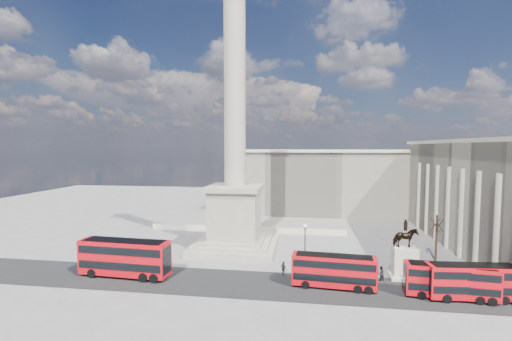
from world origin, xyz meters
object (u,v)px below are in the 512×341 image
Objects in this scene: red_bus_a at (125,258)px; victorian_lamp at (305,241)px; pedestrian_crossing at (283,269)px; nelsons_column at (235,173)px; red_bus_b at (334,271)px; pedestrian_walking at (422,269)px; equestrian_statue at (405,258)px; red_bus_c at (451,281)px; pedestrian_standing at (381,273)px; red_bus_d at (474,281)px.

red_bus_a is 2.00× the size of victorian_lamp.
red_bus_a is at bearing 50.73° from pedestrian_crossing.
nelsons_column is 23.85m from red_bus_b.
nelsons_column reaches higher than pedestrian_walking.
equestrian_statue is 3.49m from pedestrian_walking.
victorian_lamp reaches higher than pedestrian_walking.
pedestrian_crossing is (-19.38, 4.38, -1.12)m from red_bus_c.
red_bus_b is at bearing 1.26° from pedestrian_standing.
red_bus_c is at bearing -151.22° from pedestrian_crossing.
pedestrian_standing is at bearing 152.04° from red_bus_c.
nelsons_column is 36.26m from red_bus_d.
red_bus_a is at bearing -176.33° from red_bus_c.
red_bus_d reaches higher than pedestrian_standing.
pedestrian_standing is at bearing -179.11° from pedestrian_walking.
equestrian_statue is (12.99, -2.97, -0.90)m from victorian_lamp.
pedestrian_crossing is (20.93, 3.40, -1.65)m from red_bus_a.
equestrian_statue is (9.44, 4.37, 0.59)m from red_bus_b.
pedestrian_standing is (9.79, -4.15, -2.68)m from victorian_lamp.
nelsons_column is 18.87m from pedestrian_crossing.
red_bus_b is at bearing 171.18° from red_bus_d.
red_bus_a is 27.35m from red_bus_b.
nelsons_column is 27.26m from pedestrian_standing.
red_bus_b is 10.42m from equestrian_statue.
red_bus_d is (2.40, -0.01, 0.07)m from red_bus_c.
equestrian_statue reaches higher than pedestrian_walking.
pedestrian_standing is at bearing -138.49° from pedestrian_crossing.
red_bus_c is 7.03m from pedestrian_walking.
red_bus_a is at bearing -20.09° from pedestrian_standing.
nelsons_column is at bearing -53.87° from pedestrian_standing.
red_bus_d is at bearing -27.31° from nelsons_column.
nelsons_column is at bearing 54.53° from red_bus_a.
pedestrian_crossing is at bearing 165.51° from pedestrian_walking.
red_bus_d is (42.71, -0.99, -0.46)m from red_bus_a.
nelsons_column is at bearing 157.43° from equestrian_statue.
red_bus_d is at bearing 0.00° from red_bus_b.
equestrian_statue is 4.15× the size of pedestrian_standing.
red_bus_a is 6.52× the size of pedestrian_crossing.
pedestrian_crossing is at bearing 157.95° from red_bus_b.
red_bus_c is (12.97, -1.18, -0.08)m from red_bus_b.
pedestrian_walking is 6.41m from pedestrian_standing.
red_bus_c is 19.90m from pedestrian_crossing.
red_bus_c is 0.97× the size of red_bus_d.
equestrian_statue is (36.78, 4.58, 0.14)m from red_bus_a.
pedestrian_crossing is (-21.78, 4.38, -1.19)m from red_bus_d.
pedestrian_walking is at bearing 26.36° from equestrian_statue.
pedestrian_walking reaches higher than pedestrian_crossing.
pedestrian_walking is at bearing -18.07° from nelsons_column.
pedestrian_standing reaches higher than pedestrian_crossing.
pedestrian_standing is (6.23, 3.19, -1.19)m from red_bus_b.
red_bus_d is 10.20m from pedestrian_standing.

